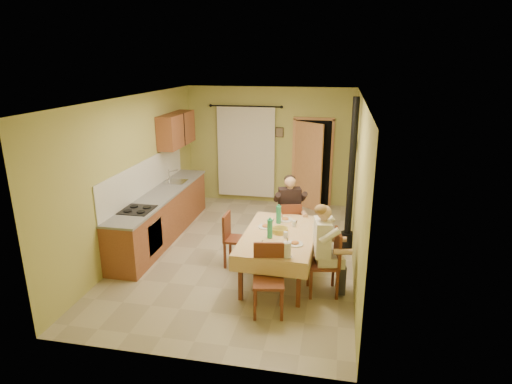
% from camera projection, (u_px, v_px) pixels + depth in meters
% --- Properties ---
extents(floor, '(4.00, 6.00, 0.01)m').
position_uv_depth(floor, '(242.00, 252.00, 7.90)').
color(floor, tan).
rests_on(floor, ground).
extents(room_shell, '(4.04, 6.04, 2.82)m').
position_uv_depth(room_shell, '(241.00, 156.00, 7.35)').
color(room_shell, tan).
rests_on(room_shell, ground).
extents(kitchen_run, '(0.64, 3.64, 1.56)m').
position_uv_depth(kitchen_run, '(162.00, 214.00, 8.44)').
color(kitchen_run, brown).
rests_on(kitchen_run, ground).
extents(upper_cabinets, '(0.35, 1.40, 0.70)m').
position_uv_depth(upper_cabinets, '(177.00, 130.00, 9.24)').
color(upper_cabinets, brown).
rests_on(upper_cabinets, room_shell).
extents(curtain, '(1.70, 0.07, 2.22)m').
position_uv_depth(curtain, '(246.00, 152.00, 10.34)').
color(curtain, black).
rests_on(curtain, ground).
extents(doorway, '(0.96, 0.54, 2.15)m').
position_uv_depth(doorway, '(310.00, 164.00, 10.07)').
color(doorway, black).
rests_on(doorway, ground).
extents(dining_table, '(1.18, 1.92, 0.76)m').
position_uv_depth(dining_table, '(279.00, 256.00, 6.89)').
color(dining_table, '#DCB078').
rests_on(dining_table, ground).
extents(tableware, '(0.80, 1.60, 0.33)m').
position_uv_depth(tableware, '(279.00, 233.00, 6.66)').
color(tableware, white).
rests_on(tableware, dining_table).
extents(chair_far, '(0.47, 0.47, 0.93)m').
position_uv_depth(chair_far, '(289.00, 235.00, 7.94)').
color(chair_far, brown).
rests_on(chair_far, ground).
extents(chair_near, '(0.49, 0.49, 0.99)m').
position_uv_depth(chair_near, '(268.00, 294.00, 5.95)').
color(chair_near, brown).
rests_on(chair_near, ground).
extents(chair_right, '(0.52, 0.52, 1.01)m').
position_uv_depth(chair_right, '(324.00, 275.00, 6.46)').
color(chair_right, brown).
rests_on(chair_right, ground).
extents(chair_left, '(0.39, 0.39, 0.93)m').
position_uv_depth(chair_left, '(236.00, 250.00, 7.33)').
color(chair_left, brown).
rests_on(chair_left, ground).
extents(man_far, '(0.64, 0.56, 1.39)m').
position_uv_depth(man_far, '(290.00, 205.00, 7.78)').
color(man_far, black).
rests_on(man_far, chair_far).
extents(man_right, '(0.53, 0.62, 1.39)m').
position_uv_depth(man_right, '(324.00, 239.00, 6.28)').
color(man_right, white).
rests_on(man_right, chair_right).
extents(stove_flue, '(0.24, 0.24, 2.80)m').
position_uv_depth(stove_flue, '(350.00, 196.00, 7.80)').
color(stove_flue, black).
rests_on(stove_flue, ground).
extents(picture_back, '(0.19, 0.03, 0.23)m').
position_uv_depth(picture_back, '(280.00, 132.00, 10.11)').
color(picture_back, black).
rests_on(picture_back, room_shell).
extents(picture_right, '(0.03, 0.31, 0.21)m').
position_uv_depth(picture_right, '(356.00, 145.00, 8.10)').
color(picture_right, brown).
rests_on(picture_right, room_shell).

